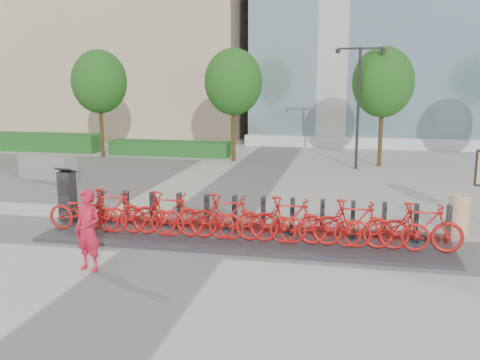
% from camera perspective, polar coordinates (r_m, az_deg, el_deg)
% --- Properties ---
extents(ground, '(120.00, 120.00, 0.00)m').
position_cam_1_polar(ground, '(12.91, -5.75, -6.31)').
color(ground, '#A9A79C').
extents(gravel_patch, '(14.00, 14.00, 0.00)m').
position_cam_1_polar(gravel_patch, '(23.57, -24.14, 0.67)').
color(gravel_patch, '#464544').
rests_on(gravel_patch, ground).
extents(hedge_a, '(10.00, 1.40, 0.90)m').
position_cam_1_polar(hedge_a, '(31.05, -23.23, 3.83)').
color(hedge_a, '#15511A').
rests_on(hedge_a, ground).
extents(hedge_b, '(6.00, 1.20, 0.70)m').
position_cam_1_polar(hedge_b, '(26.67, -7.50, 3.38)').
color(hedge_b, '#15511A').
rests_on(hedge_b, ground).
extents(tree_0, '(2.60, 2.60, 5.10)m').
position_cam_1_polar(tree_0, '(26.50, -14.78, 10.10)').
color(tree_0, brown).
rests_on(tree_0, ground).
extents(tree_1, '(2.60, 2.60, 5.10)m').
position_cam_1_polar(tree_1, '(24.32, -0.70, 10.41)').
color(tree_1, brown).
rests_on(tree_1, ground).
extents(tree_2, '(2.60, 2.60, 5.10)m').
position_cam_1_polar(tree_2, '(23.77, 15.02, 10.03)').
color(tree_2, brown).
rests_on(tree_2, ground).
extents(streetlamp, '(2.00, 0.20, 5.00)m').
position_cam_1_polar(streetlamp, '(22.75, 12.55, 8.96)').
color(streetlamp, black).
rests_on(streetlamp, ground).
extents(dock_pad, '(9.60, 2.40, 0.08)m').
position_cam_1_polar(dock_pad, '(12.86, 0.21, -6.13)').
color(dock_pad, '#36353B').
rests_on(dock_pad, ground).
extents(dock_rail_posts, '(8.74, 0.50, 0.85)m').
position_cam_1_polar(dock_rail_posts, '(13.11, 2.44, -3.70)').
color(dock_rail_posts, '#2A2A2B').
rests_on(dock_rail_posts, dock_pad).
extents(bike_0, '(1.86, 0.65, 0.97)m').
position_cam_1_polar(bike_0, '(13.71, -16.30, -3.22)').
color(bike_0, red).
rests_on(bike_0, dock_pad).
extents(bike_1, '(1.80, 0.51, 1.08)m').
position_cam_1_polar(bike_1, '(13.37, -13.59, -3.19)').
color(bike_1, red).
rests_on(bike_1, dock_pad).
extents(bike_2, '(1.86, 0.65, 0.97)m').
position_cam_1_polar(bike_2, '(13.10, -10.72, -3.61)').
color(bike_2, red).
rests_on(bike_2, dock_pad).
extents(bike_3, '(1.80, 0.51, 1.08)m').
position_cam_1_polar(bike_3, '(12.83, -7.75, -3.58)').
color(bike_3, red).
rests_on(bike_3, dock_pad).
extents(bike_4, '(1.86, 0.65, 0.97)m').
position_cam_1_polar(bike_4, '(12.63, -4.66, -4.00)').
color(bike_4, red).
rests_on(bike_4, dock_pad).
extents(bike_5, '(1.80, 0.51, 1.08)m').
position_cam_1_polar(bike_5, '(12.43, -1.47, -3.95)').
color(bike_5, red).
rests_on(bike_5, dock_pad).
extents(bike_6, '(1.86, 0.65, 0.97)m').
position_cam_1_polar(bike_6, '(12.31, 1.81, -4.37)').
color(bike_6, red).
rests_on(bike_6, dock_pad).
extents(bike_7, '(1.80, 0.51, 1.08)m').
position_cam_1_polar(bike_7, '(12.19, 5.15, -4.29)').
color(bike_7, red).
rests_on(bike_7, dock_pad).
extents(bike_8, '(1.86, 0.65, 0.97)m').
position_cam_1_polar(bike_8, '(12.15, 8.53, -4.69)').
color(bike_8, red).
rests_on(bike_8, dock_pad).
extents(bike_9, '(1.80, 0.51, 1.08)m').
position_cam_1_polar(bike_9, '(12.12, 11.95, -4.58)').
color(bike_9, red).
rests_on(bike_9, dock_pad).
extents(bike_10, '(1.86, 0.65, 0.97)m').
position_cam_1_polar(bike_10, '(12.16, 15.34, -4.95)').
color(bike_10, red).
rests_on(bike_10, dock_pad).
extents(bike_11, '(1.80, 0.51, 1.08)m').
position_cam_1_polar(bike_11, '(12.22, 18.73, -4.81)').
color(bike_11, red).
rests_on(bike_11, dock_pad).
extents(kiosk, '(0.49, 0.43, 1.46)m').
position_cam_1_polar(kiosk, '(14.60, -17.93, -1.60)').
color(kiosk, '#2A2A2B').
rests_on(kiosk, dock_pad).
extents(worker_red, '(0.69, 0.55, 1.65)m').
position_cam_1_polar(worker_red, '(11.06, -15.91, -5.18)').
color(worker_red, red).
rests_on(worker_red, ground).
extents(construction_barrel, '(0.66, 0.66, 0.97)m').
position_cam_1_polar(construction_barrel, '(14.26, 22.27, -3.38)').
color(construction_barrel, orange).
rests_on(construction_barrel, ground).
extents(jersey_barrier, '(2.44, 1.19, 0.91)m').
position_cam_1_polar(jersey_barrier, '(21.40, -19.85, 1.25)').
color(jersey_barrier, gray).
rests_on(jersey_barrier, ground).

